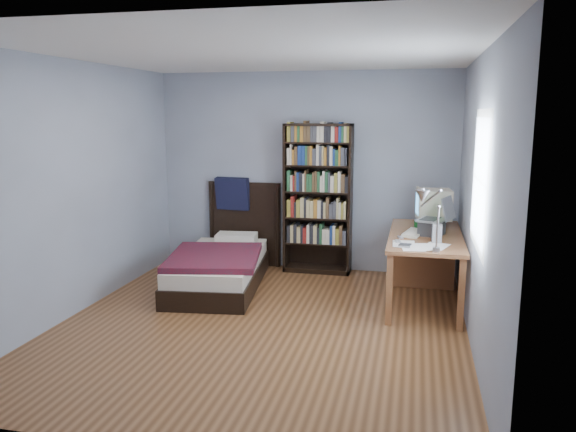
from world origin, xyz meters
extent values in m
plane|color=brown|center=(0.00, 0.00, 0.00)|extent=(4.20, 4.20, 0.00)
plane|color=white|center=(0.00, 0.00, 2.50)|extent=(4.20, 4.20, 0.00)
cube|color=#A2ABBE|center=(0.00, 2.10, 1.25)|extent=(3.80, 0.04, 2.50)
cube|color=#A2ABBE|center=(0.00, -2.10, 1.25)|extent=(3.80, 0.04, 2.50)
cube|color=#A2ABBE|center=(-1.90, 0.00, 1.25)|extent=(0.04, 4.20, 2.50)
cube|color=#A2ABBE|center=(1.90, 0.00, 1.25)|extent=(0.04, 4.20, 2.50)
cube|color=white|center=(1.89, -0.15, 1.45)|extent=(0.01, 1.14, 1.14)
cube|color=white|center=(1.88, -0.15, 1.45)|extent=(0.01, 1.00, 1.00)
cube|color=brown|center=(1.50, 1.06, 0.71)|extent=(0.75, 1.67, 0.04)
cube|color=brown|center=(1.18, 0.27, 0.34)|extent=(0.06, 0.06, 0.69)
cube|color=brown|center=(1.83, 0.27, 0.34)|extent=(0.06, 0.06, 0.69)
cube|color=brown|center=(1.18, 1.85, 0.34)|extent=(0.06, 0.06, 0.69)
cube|color=brown|center=(1.83, 1.85, 0.34)|extent=(0.06, 0.06, 0.69)
cube|color=brown|center=(1.50, 1.68, 0.34)|extent=(0.69, 0.40, 0.68)
cube|color=beige|center=(1.57, 1.55, 0.74)|extent=(0.25, 0.22, 0.03)
cylinder|color=beige|center=(1.57, 1.55, 0.78)|extent=(0.09, 0.09, 0.05)
cube|color=beige|center=(1.60, 1.55, 0.98)|extent=(0.39, 0.37, 0.34)
cube|color=beige|center=(1.42, 1.55, 0.98)|extent=(0.06, 0.35, 0.35)
cube|color=#3E94E0|center=(1.41, 1.55, 0.98)|extent=(0.04, 0.26, 0.23)
cube|color=#2D2D30|center=(1.56, 1.04, 0.81)|extent=(0.29, 0.32, 0.15)
cube|color=#B0B0B5|center=(1.56, 1.04, 0.89)|extent=(0.35, 0.40, 0.02)
cube|color=#2D2D30|center=(1.54, 1.04, 0.90)|extent=(0.24, 0.30, 0.00)
cube|color=#B0B0B5|center=(1.72, 1.04, 1.02)|extent=(0.18, 0.34, 0.24)
cube|color=#0CBF26|center=(1.71, 1.04, 1.02)|extent=(0.14, 0.27, 0.19)
cube|color=#99999E|center=(1.59, 0.31, 0.75)|extent=(0.06, 0.05, 0.04)
cylinder|color=#99999E|center=(1.59, 0.24, 0.97)|extent=(0.02, 0.15, 0.41)
cylinder|color=#99999E|center=(1.51, 0.02, 1.27)|extent=(0.17, 0.34, 0.20)
cone|color=#99999E|center=(1.44, -0.14, 1.31)|extent=(0.13, 0.13, 0.11)
cube|color=beige|center=(1.38, 1.03, 0.74)|extent=(0.25, 0.44, 0.04)
cube|color=gray|center=(1.61, 0.69, 0.82)|extent=(0.09, 0.09, 0.18)
cylinder|color=#0B3E08|center=(1.41, 1.27, 0.78)|extent=(0.06, 0.06, 0.11)
ellipsoid|color=silver|center=(1.47, 1.32, 0.75)|extent=(0.07, 0.12, 0.04)
cube|color=#B0B0B5|center=(1.25, 0.81, 0.74)|extent=(0.06, 0.10, 0.02)
cube|color=gray|center=(1.23, 0.61, 0.74)|extent=(0.05, 0.10, 0.02)
cube|color=gray|center=(1.31, 0.44, 0.74)|extent=(0.12, 0.12, 0.02)
cube|color=black|center=(-0.20, 1.94, 0.93)|extent=(0.03, 0.30, 1.86)
cube|color=black|center=(0.60, 1.94, 0.93)|extent=(0.03, 0.30, 1.86)
cube|color=black|center=(0.20, 1.94, 1.85)|extent=(0.84, 0.30, 0.03)
cube|color=black|center=(0.20, 1.94, 0.03)|extent=(0.84, 0.30, 0.06)
cube|color=black|center=(0.20, 2.08, 0.93)|extent=(0.84, 0.02, 1.86)
cube|color=olive|center=(0.20, 1.92, 0.96)|extent=(0.76, 0.22, 1.66)
cube|color=black|center=(-0.80, 1.05, 0.11)|extent=(1.13, 1.91, 0.22)
cube|color=beige|center=(-0.80, 1.05, 0.30)|extent=(1.08, 1.85, 0.16)
cube|color=maroon|center=(-0.77, 0.82, 0.41)|extent=(1.18, 1.35, 0.07)
cube|color=beige|center=(-0.80, 1.71, 0.43)|extent=(0.53, 0.38, 0.12)
cube|color=black|center=(-0.80, 2.06, 0.55)|extent=(0.97, 0.05, 1.10)
cylinder|color=black|center=(-1.25, 2.04, 0.55)|extent=(0.06, 0.06, 1.10)
cylinder|color=black|center=(-0.34, 2.04, 0.55)|extent=(0.06, 0.06, 1.10)
cube|color=black|center=(-0.95, 2.03, 0.95)|extent=(0.46, 0.20, 0.43)
camera|label=1|loc=(1.38, -4.88, 1.98)|focal=35.00mm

